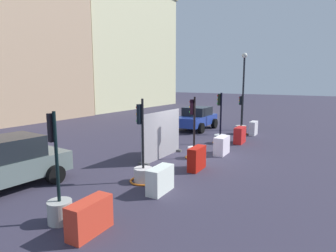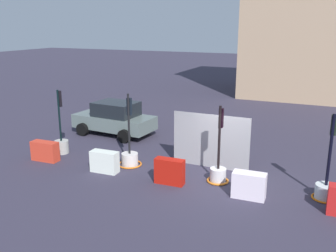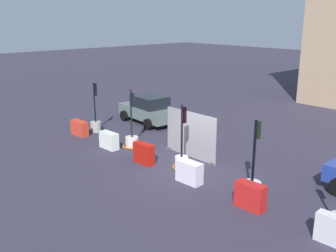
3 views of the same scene
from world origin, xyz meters
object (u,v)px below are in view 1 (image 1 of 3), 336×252
object	(u,v)px
traffic_light_3	(220,135)
construction_barrier_1	(160,180)
traffic_light_0	(59,203)
traffic_light_2	(194,148)
construction_barrier_0	(90,217)
construction_barrier_5	(253,128)
construction_barrier_4	(240,135)
traffic_light_1	(143,170)
construction_barrier_3	(222,145)
traffic_light_4	(241,128)
street_lamp_post	(244,80)
car_grey_saloon	(3,164)
construction_barrier_2	(197,158)
car_blue_estate	(196,118)

from	to	relation	value
traffic_light_3	construction_barrier_1	size ratio (longest dim) A/B	2.60
traffic_light_0	construction_barrier_1	size ratio (longest dim) A/B	2.58
traffic_light_2	construction_barrier_0	distance (m)	7.19
construction_barrier_0	construction_barrier_5	bearing A→B (deg)	0.23
construction_barrier_5	traffic_light_0	bearing A→B (deg)	176.02
construction_barrier_4	traffic_light_1	bearing A→B (deg)	173.11
traffic_light_3	construction_barrier_3	distance (m)	2.46
traffic_light_0	traffic_light_1	bearing A→B (deg)	-0.73
traffic_light_0	construction_barrier_3	world-z (taller)	traffic_light_0
traffic_light_2	traffic_light_4	world-z (taller)	traffic_light_2
traffic_light_3	street_lamp_post	xyz separation A→B (m)	(4.92, 0.28, 3.01)
construction_barrier_1	car_grey_saloon	size ratio (longest dim) A/B	0.26
construction_barrier_3	traffic_light_2	bearing A→B (deg)	146.95
traffic_light_3	construction_barrier_0	world-z (taller)	traffic_light_3
traffic_light_4	construction_barrier_2	world-z (taller)	traffic_light_4
traffic_light_2	car_grey_saloon	size ratio (longest dim) A/B	0.66
traffic_light_0	traffic_light_4	xyz separation A→B (m)	(14.04, -0.20, -0.15)
traffic_light_2	car_grey_saloon	world-z (taller)	traffic_light_2
construction_barrier_2	street_lamp_post	xyz separation A→B (m)	(9.98, 1.28, 3.01)
car_grey_saloon	traffic_light_4	bearing A→B (deg)	-15.14
construction_barrier_5	car_grey_saloon	world-z (taller)	car_grey_saloon
construction_barrier_1	construction_barrier_4	size ratio (longest dim) A/B	1.03
construction_barrier_0	construction_barrier_4	bearing A→B (deg)	0.25
traffic_light_3	car_grey_saloon	distance (m)	10.73
traffic_light_3	construction_barrier_1	world-z (taller)	traffic_light_3
construction_barrier_3	construction_barrier_4	distance (m)	2.86
traffic_light_0	traffic_light_4	distance (m)	14.04
construction_barrier_2	construction_barrier_3	bearing A→B (deg)	0.72
construction_barrier_2	car_blue_estate	xyz separation A→B (m)	(8.54, 4.19, 0.35)
traffic_light_0	street_lamp_post	bearing A→B (deg)	0.84
construction_barrier_1	construction_barrier_3	distance (m)	5.49
construction_barrier_3	car_blue_estate	bearing A→B (deg)	35.83
traffic_light_1	traffic_light_2	size ratio (longest dim) A/B	1.04
traffic_light_3	construction_barrier_2	world-z (taller)	traffic_light_3
car_blue_estate	construction_barrier_4	bearing A→B (deg)	-124.99
traffic_light_1	construction_barrier_2	xyz separation A→B (m)	(2.20, -1.01, 0.05)
construction_barrier_5	construction_barrier_1	bearing A→B (deg)	-179.53
construction_barrier_4	street_lamp_post	xyz separation A→B (m)	(4.33, 1.22, 3.02)
traffic_light_2	street_lamp_post	xyz separation A→B (m)	(8.48, 0.41, 3.02)
traffic_light_4	traffic_light_2	bearing A→B (deg)	179.79
traffic_light_0	car_blue_estate	world-z (taller)	traffic_light_0
traffic_light_1	construction_barrier_0	world-z (taller)	traffic_light_1
traffic_light_1	construction_barrier_5	world-z (taller)	traffic_light_1
traffic_light_0	car_blue_estate	bearing A→B (deg)	12.46
traffic_light_2	construction_barrier_0	bearing A→B (deg)	-173.10
traffic_light_3	car_grey_saloon	world-z (taller)	traffic_light_3
traffic_light_1	traffic_light_4	bearing A→B (deg)	-0.85
car_blue_estate	traffic_light_1	bearing A→B (deg)	-163.52
traffic_light_2	car_grey_saloon	distance (m)	7.52
traffic_light_0	traffic_light_1	xyz separation A→B (m)	(3.45, -0.04, -0.10)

